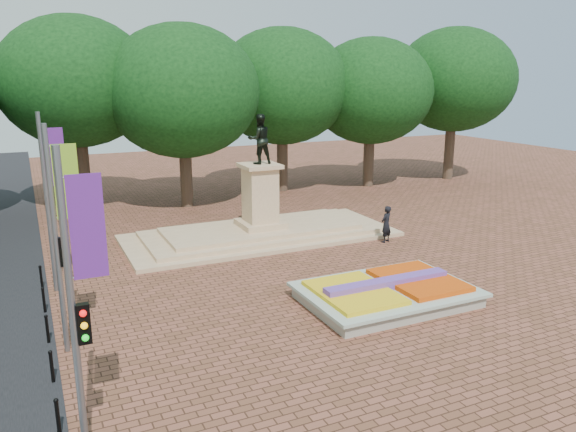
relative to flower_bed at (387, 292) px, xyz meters
name	(u,v)px	position (x,y,z in m)	size (l,w,h in m)	color
ground	(337,288)	(-1.03, 2.00, -0.38)	(90.00, 90.00, 0.00)	brown
flower_bed	(387,292)	(0.00, 0.00, 0.00)	(6.30, 4.30, 0.91)	gray
monument	(260,221)	(-1.03, 10.00, 0.50)	(14.00, 6.00, 6.40)	tan
tree_row_back	(235,100)	(1.31, 20.00, 6.29)	(44.80, 8.80, 10.43)	#3B2B20
banner_poles	(60,233)	(-11.10, 0.69, 3.50)	(0.88, 11.17, 7.00)	slate
bollard_row	(49,345)	(-11.73, 0.50, 0.15)	(0.12, 13.12, 0.98)	black
pedestrian	(386,224)	(4.43, 6.50, 0.56)	(0.69, 0.45, 1.88)	black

